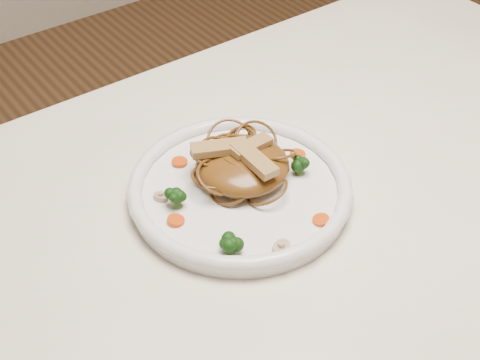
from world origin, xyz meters
TOP-DOWN VIEW (x-y plane):
  - table at (0.00, 0.00)m, footprint 1.20×0.80m
  - plate at (-0.09, 0.06)m, footprint 0.35×0.35m
  - noodle_mound at (-0.08, 0.08)m, footprint 0.15×0.15m
  - chicken_a at (-0.06, 0.08)m, footprint 0.06×0.03m
  - chicken_b at (-0.10, 0.10)m, footprint 0.08×0.05m
  - chicken_c at (-0.07, 0.05)m, footprint 0.02×0.07m
  - broccoli_0 at (-0.03, 0.12)m, footprint 0.03×0.03m
  - broccoli_1 at (-0.18, 0.08)m, footprint 0.03×0.03m
  - broccoli_2 at (-0.17, -0.02)m, footprint 0.02×0.02m
  - broccoli_3 at (-0.01, 0.04)m, footprint 0.03×0.03m
  - carrot_0 at (-0.05, 0.13)m, footprint 0.02×0.02m
  - carrot_1 at (-0.19, 0.06)m, footprint 0.03×0.03m
  - carrot_2 at (0.01, 0.07)m, footprint 0.03×0.03m
  - carrot_3 at (-0.13, 0.15)m, footprint 0.02×0.02m
  - carrot_4 at (-0.05, -0.05)m, footprint 0.02×0.02m
  - mushroom_0 at (-0.12, -0.06)m, footprint 0.03×0.03m
  - mushroom_1 at (-0.01, 0.10)m, footprint 0.03×0.03m
  - mushroom_2 at (-0.18, 0.10)m, footprint 0.03×0.03m
  - mushroom_3 at (-0.04, 0.15)m, footprint 0.03×0.03m

SIDE VIEW (x-z plane):
  - table at x=0.00m, z-range 0.28..1.03m
  - plate at x=-0.09m, z-range 0.75..0.77m
  - carrot_0 at x=-0.05m, z-range 0.77..0.77m
  - carrot_1 at x=-0.19m, z-range 0.77..0.77m
  - carrot_2 at x=0.01m, z-range 0.77..0.77m
  - carrot_3 at x=-0.13m, z-range 0.77..0.77m
  - carrot_4 at x=-0.05m, z-range 0.77..0.77m
  - mushroom_0 at x=-0.12m, z-range 0.77..0.77m
  - mushroom_1 at x=-0.01m, z-range 0.77..0.77m
  - mushroom_2 at x=-0.18m, z-range 0.77..0.77m
  - mushroom_3 at x=-0.04m, z-range 0.77..0.77m
  - broccoli_2 at x=-0.17m, z-range 0.77..0.79m
  - broccoli_0 at x=-0.03m, z-range 0.77..0.79m
  - broccoli_3 at x=-0.01m, z-range 0.77..0.80m
  - broccoli_1 at x=-0.18m, z-range 0.77..0.80m
  - noodle_mound at x=-0.08m, z-range 0.76..0.80m
  - chicken_a at x=-0.06m, z-range 0.80..0.81m
  - chicken_c at x=-0.07m, z-range 0.80..0.81m
  - chicken_b at x=-0.10m, z-range 0.80..0.81m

